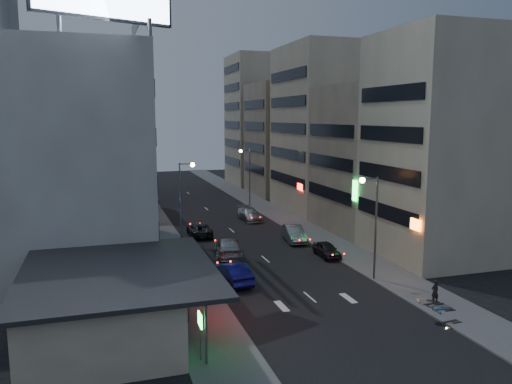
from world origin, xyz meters
name	(u,v)px	position (x,y,z in m)	size (l,w,h in m)	color
ground	(335,319)	(0.00, 0.00, 0.00)	(180.00, 180.00, 0.00)	black
sidewalk_left	(156,227)	(-8.00, 30.00, 0.06)	(4.00, 120.00, 0.12)	#4C4C4F
sidewalk_right	(286,219)	(8.00, 30.00, 0.06)	(4.00, 120.00, 0.12)	#4C4C4F
food_court	(104,302)	(-13.90, 2.00, 1.98)	(11.00, 13.00, 3.88)	#C2B398
white_building	(62,158)	(-17.00, 20.00, 9.00)	(14.00, 24.00, 18.00)	beige
shophouse_near	(438,147)	(15.00, 10.50, 10.00)	(10.00, 11.00, 20.00)	#C2B398
shophouse_mid	(375,159)	(15.50, 22.00, 8.00)	(11.00, 12.00, 16.00)	tan
shophouse_far	(322,129)	(15.00, 35.00, 11.00)	(10.00, 14.00, 22.00)	#C2B398
far_left_a	(86,136)	(-15.50, 45.00, 10.00)	(11.00, 10.00, 20.00)	beige
far_left_b	(86,149)	(-16.00, 58.00, 7.50)	(12.00, 10.00, 15.00)	gray
far_right_a	(286,139)	(15.50, 50.00, 9.00)	(11.00, 12.00, 18.00)	tan
far_right_b	(262,120)	(16.00, 64.00, 12.00)	(12.00, 12.00, 24.00)	#C2B398
street_lamp_right_near	(372,213)	(5.90, 6.00, 5.36)	(1.60, 0.44, 8.02)	#595B60
street_lamp_left	(184,190)	(-5.90, 22.00, 5.36)	(1.60, 0.44, 8.02)	#595B60
street_lamp_right_far	(247,169)	(5.90, 40.00, 5.36)	(1.60, 0.44, 8.02)	#595B60
parked_car_right_near	(327,250)	(5.60, 13.08, 0.67)	(1.57, 3.91, 1.33)	#252428
parked_car_right_mid	(294,234)	(4.82, 19.24, 0.81)	(1.72, 4.93, 1.62)	gray
parked_car_left	(199,230)	(-3.98, 24.40, 0.71)	(2.37, 5.14, 1.43)	black
parked_car_right_far	(250,214)	(3.54, 30.80, 0.75)	(2.10, 5.16, 1.50)	#ABAFB4
road_car_blue	(233,273)	(-4.43, 8.61, 0.81)	(1.71, 4.89, 1.61)	navy
road_car_silver	(228,247)	(-2.96, 15.81, 0.85)	(2.37, 5.83, 1.69)	#9B9FA3
person	(435,291)	(7.50, 0.15, 0.94)	(0.60, 0.39, 1.64)	black
scooter_black_a	(456,311)	(7.01, -2.58, 0.69)	(1.88, 0.63, 1.15)	black
scooter_silver_a	(451,298)	(8.15, -0.68, 0.73)	(1.99, 0.66, 1.22)	#9A9EA1
scooter_blue	(451,299)	(8.00, -0.84, 0.74)	(2.04, 0.68, 1.25)	navy
scooter_black_b	(439,293)	(7.93, 0.31, 0.73)	(1.98, 0.66, 1.21)	black
scooter_silver_b	(435,290)	(8.05, 0.84, 0.72)	(1.97, 0.66, 1.20)	#B2B3BA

